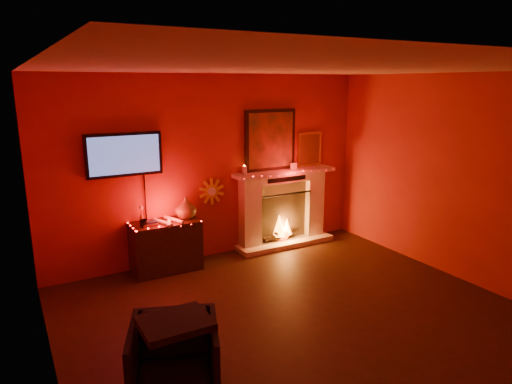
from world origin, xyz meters
The scene contains 6 objects.
room centered at (0.00, 0.00, 1.35)m, with size 5.00×5.00×5.00m.
fireplace centered at (1.14, 2.39, 0.72)m, with size 1.72×0.40×2.18m.
tv centered at (-1.30, 2.45, 1.65)m, with size 1.00×0.07×1.24m.
sunburst_clock centered at (-0.05, 2.48, 1.00)m, with size 0.40×0.03×0.40m.
console_table centered at (-0.84, 2.26, 0.40)m, with size 0.93×0.54×1.02m.
armchair centered at (-1.65, -0.33, 0.33)m, with size 0.72×0.74×0.67m, color black.
Camera 1 is at (-2.70, -3.58, 2.57)m, focal length 32.00 mm.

